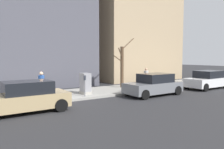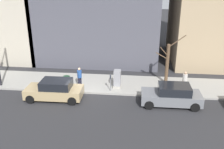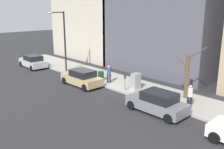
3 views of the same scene
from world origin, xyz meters
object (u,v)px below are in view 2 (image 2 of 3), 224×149
Objects in this scene: pedestrian_near_meter at (185,80)px; bare_tree at (167,63)px; pedestrian_midblock at (80,76)px; parked_car_grey at (172,95)px; trash_bin at (67,81)px; parked_car_tan at (55,90)px; utility_box at (117,79)px; parking_meter at (110,81)px.

bare_tree is at bearing -116.54° from pedestrian_near_meter.
pedestrian_near_meter and pedestrian_midblock have the same top height.
parked_car_grey is at bearing -179.02° from bare_tree.
pedestrian_midblock is at bearing 102.85° from bare_tree.
trash_bin is at bearing -64.59° from pedestrian_near_meter.
trash_bin is (1.99, 8.26, -0.14)m from parked_car_grey.
pedestrian_near_meter is at bearing -78.71° from parked_car_tan.
parked_car_grey is at bearing -90.90° from parked_car_tan.
utility_box is at bearing 119.84° from pedestrian_midblock.
parked_car_grey is 8.58m from parked_car_tan.
bare_tree is at bearing -67.54° from parked_car_tan.
bare_tree is (2.14, -4.51, 0.98)m from parking_meter.
parked_car_tan is at bearing 171.15° from trash_bin.
pedestrian_near_meter is 8.38m from pedestrian_midblock.
parking_meter is 0.94× the size of utility_box.
bare_tree is (3.73, -8.51, 1.23)m from parked_car_tan.
parked_car_grey is 8.50m from trash_bin.
bare_tree is 8.48m from trash_bin.
pedestrian_near_meter is 1.00× the size of pedestrian_midblock.
pedestrian_midblock is (0.52, 2.60, 0.11)m from parking_meter.
utility_box reaches higher than parked_car_tan.
utility_box is at bearing 59.27° from parked_car_grey.
parked_car_tan is 3.14× the size of parking_meter.
bare_tree reaches higher than parked_car_grey.
trash_bin is (-0.40, 4.14, -0.25)m from utility_box.
bare_tree is at bearing -72.29° from utility_box.
parked_car_tan is 2.07m from trash_bin.
trash_bin is at bearing 83.03° from parking_meter.
utility_box is at bearing 107.71° from bare_tree.
parked_car_tan is at bearing 111.63° from parking_meter.
parking_meter is 0.32× the size of bare_tree.
parking_meter reaches higher than trash_bin.
trash_bin is 0.54× the size of pedestrian_midblock.
parked_car_tan is 4.31m from parking_meter.
pedestrian_near_meter reaches higher than trash_bin.
parked_car_tan is 1.02× the size of bare_tree.
bare_tree reaches higher than parked_car_tan.
pedestrian_midblock is (0.07, -1.08, 0.49)m from trash_bin.
parked_car_grey is at bearing -4.85° from pedestrian_near_meter.
parked_car_grey and parked_car_tan have the same top height.
pedestrian_midblock is (-0.06, 8.38, 0.00)m from pedestrian_near_meter.
trash_bin is 1.19m from pedestrian_midblock.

